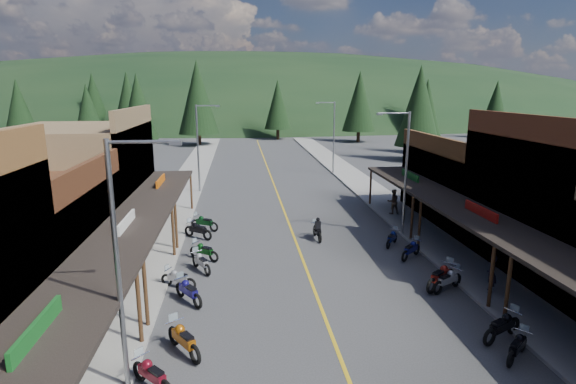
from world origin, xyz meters
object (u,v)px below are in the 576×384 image
object	(u,v)px
streetlight_3	(333,134)
rider_on_bike	(317,230)
streetlight_1	(199,144)
pine_6	(496,104)
streetlight_2	(404,168)
bike_west_9	(201,261)
pine_9	(426,110)
bike_west_10	(204,250)
pine_11	(419,106)
pedestrian_east_b	(393,201)
bike_east_5	(518,346)
bike_west_6	(184,338)
bike_west_7	(188,290)
pine_5	(420,96)
pine_0	(19,106)
pine_4	(359,101)
shop_west_2	(14,242)
shop_east_3	(476,185)
pine_1	(128,100)
bike_east_9	(411,249)
bike_west_8	(178,278)
streetlight_0	(122,258)
bike_west_5	(152,374)
shop_west_3	(82,180)
pine_8	(88,117)
pedestrian_east_a	(492,274)
bike_west_12	(204,222)
bike_east_8	(441,275)
bike_east_6	(502,325)
pine_10	(138,107)
shop_east_2	(574,204)
pine_2	(198,97)
bike_east_7	(448,279)
bike_west_11	(198,229)
bike_east_10	(392,237)
pine_3	(278,105)
pine_7	(94,100)

from	to	relation	value
streetlight_3	rider_on_bike	world-z (taller)	streetlight_3
streetlight_1	pine_6	world-z (taller)	pine_6
streetlight_2	bike_west_9	world-z (taller)	streetlight_2
pine_9	bike_west_10	bearing A→B (deg)	-126.42
pine_11	pedestrian_east_b	size ratio (longest dim) A/B	6.63
rider_on_bike	bike_east_5	bearing A→B (deg)	-74.24
rider_on_bike	pedestrian_east_b	bearing A→B (deg)	32.63
bike_west_6	bike_west_7	size ratio (longest dim) A/B	1.05
pine_5	pine_0	bearing A→B (deg)	-172.30
pine_4	bike_west_10	distance (m)	60.16
shop_west_2	pedestrian_east_b	distance (m)	24.43
shop_east_3	pine_1	distance (m)	69.95
shop_east_3	bike_east_5	bearing A→B (deg)	-113.87
bike_east_9	bike_west_8	bearing A→B (deg)	-120.80
pine_0	streetlight_0	bearing A→B (deg)	-64.08
bike_west_8	pine_4	bearing A→B (deg)	4.42
bike_west_5	pedestrian_east_b	bearing A→B (deg)	8.66
streetlight_2	pine_5	distance (m)	69.57
shop_west_3	pine_8	distance (m)	29.95
pine_1	bike_west_6	xyz separation A→B (m)	(18.45, -74.20, -6.60)
bike_east_9	pedestrian_east_a	size ratio (longest dim) A/B	1.13
bike_west_12	pine_6	bearing A→B (deg)	-13.67
pine_11	pedestrian_east_a	distance (m)	41.12
streetlight_1	bike_west_5	distance (m)	28.38
bike_west_6	bike_west_10	distance (m)	9.22
pedestrian_east_b	streetlight_1	bearing A→B (deg)	-36.89
streetlight_0	streetlight_1	world-z (taller)	same
bike_west_8	bike_east_5	world-z (taller)	bike_west_8
pine_0	pine_1	size ratio (longest dim) A/B	0.88
bike_west_7	rider_on_bike	xyz separation A→B (m)	(7.22, 7.97, -0.01)
streetlight_2	bike_east_9	distance (m)	5.65
shop_west_2	bike_east_8	bearing A→B (deg)	-4.81
pine_5	bike_west_9	size ratio (longest dim) A/B	7.04
pine_0	pine_8	bearing A→B (deg)	-50.71
bike_west_9	pine_9	bearing A→B (deg)	25.08
streetlight_2	bike_east_6	world-z (taller)	streetlight_2
pine_10	pine_9	bearing A→B (deg)	-6.79
pine_5	bike_west_12	distance (m)	73.68
bike_west_8	bike_west_10	world-z (taller)	bike_west_10
shop_west_3	pine_0	size ratio (longest dim) A/B	0.99
streetlight_1	pine_11	bearing A→B (deg)	30.70
shop_east_2	streetlight_1	size ratio (longest dim) A/B	1.36
pine_2	bike_east_9	world-z (taller)	pine_2
bike_east_7	bike_east_8	bearing A→B (deg)	-169.81
shop_east_3	bike_west_11	size ratio (longest dim) A/B	5.08
pine_10	bike_east_5	xyz separation A→B (m)	(24.19, -55.80, -6.25)
bike_west_6	bike_east_10	world-z (taller)	bike_west_6
shop_west_2	bike_west_5	distance (m)	10.95
pine_3	pedestrian_east_b	size ratio (longest dim) A/B	5.88
pine_7	bike_east_7	world-z (taller)	pine_7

